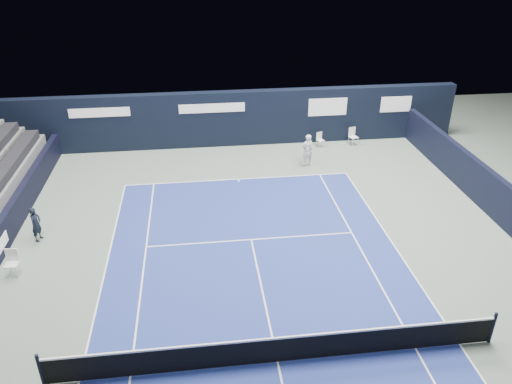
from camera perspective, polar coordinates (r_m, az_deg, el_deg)
ground at (r=16.44m, az=1.31°, el=-13.83°), size 48.00×48.00×0.00m
court_surface at (r=15.02m, az=2.48°, el=-18.84°), size 10.97×23.77×0.01m
enclosure_wall_right at (r=22.69m, az=26.94°, el=-1.71°), size 0.30×22.00×1.80m
folding_chair_back_a at (r=28.60m, az=7.31°, el=6.09°), size 0.46×0.46×0.83m
folding_chair_back_b at (r=29.14m, az=11.00°, el=6.42°), size 0.56×0.55×1.00m
line_judge_chair at (r=19.77m, az=-26.14°, el=-7.04°), size 0.47×0.45×0.99m
line_judge at (r=21.35m, az=-23.84°, el=-3.38°), size 0.49×0.61×1.44m
court_markings at (r=15.02m, az=2.48°, el=-18.82°), size 11.03×23.83×0.00m
tennis_net at (r=14.66m, az=2.52°, el=-17.48°), size 12.90×0.10×1.10m
back_sponsor_wall at (r=28.31m, az=-2.97°, el=8.39°), size 26.00×0.63×3.10m
tennis_player at (r=25.99m, az=5.89°, el=4.80°), size 0.71×0.90×1.69m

